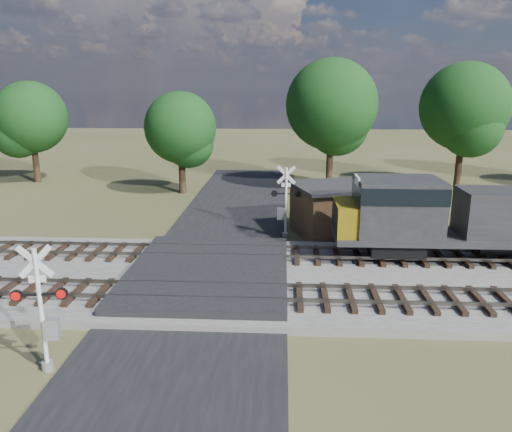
{
  "coord_description": "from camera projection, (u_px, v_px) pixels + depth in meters",
  "views": [
    {
      "loc": [
        3.26,
        -20.32,
        8.5
      ],
      "look_at": [
        2.05,
        2.0,
        2.61
      ],
      "focal_mm": 35.0,
      "sensor_mm": 36.0,
      "label": 1
    }
  ],
  "objects": [
    {
      "name": "ground",
      "position": [
        207.0,
        284.0,
        21.96
      ],
      "size": [
        160.0,
        160.0,
        0.0
      ],
      "primitive_type": "plane",
      "color": "#404525",
      "rests_on": "ground"
    },
    {
      "name": "ballast_bed",
      "position": [
        435.0,
        281.0,
        21.88
      ],
      "size": [
        140.0,
        10.0,
        0.3
      ],
      "primitive_type": "cube",
      "color": "gray",
      "rests_on": "ground"
    },
    {
      "name": "road",
      "position": [
        207.0,
        283.0,
        21.95
      ],
      "size": [
        7.0,
        60.0,
        0.08
      ],
      "primitive_type": "cube",
      "color": "black",
      "rests_on": "ground"
    },
    {
      "name": "crossing_panel",
      "position": [
        209.0,
        273.0,
        22.36
      ],
      "size": [
        7.0,
        9.0,
        0.62
      ],
      "primitive_type": "cube",
      "color": "#262628",
      "rests_on": "ground"
    },
    {
      "name": "track_near",
      "position": [
        278.0,
        295.0,
        19.76
      ],
      "size": [
        140.0,
        2.6,
        0.33
      ],
      "color": "black",
      "rests_on": "ballast_bed"
    },
    {
      "name": "track_far",
      "position": [
        279.0,
        254.0,
        24.59
      ],
      "size": [
        140.0,
        2.6,
        0.33
      ],
      "color": "black",
      "rests_on": "ballast_bed"
    },
    {
      "name": "crossing_signal_near",
      "position": [
        45.0,
        320.0,
        14.91
      ],
      "size": [
        1.63,
        0.42,
        4.06
      ],
      "rotation": [
        0.0,
        0.0,
        0.18
      ],
      "color": "silver",
      "rests_on": "ground"
    },
    {
      "name": "crossing_signal_far",
      "position": [
        284.0,
        208.0,
        28.16
      ],
      "size": [
        1.69,
        0.37,
        4.19
      ],
      "rotation": [
        0.0,
        0.0,
        3.08
      ],
      "color": "silver",
      "rests_on": "ground"
    },
    {
      "name": "equipment_shed",
      "position": [
        332.0,
        209.0,
        28.96
      ],
      "size": [
        5.43,
        5.43,
        2.94
      ],
      "rotation": [
        0.0,
        0.0,
        0.31
      ],
      "color": "#4D3021",
      "rests_on": "ground"
    },
    {
      "name": "treeline",
      "position": [
        336.0,
        112.0,
        40.58
      ],
      "size": [
        78.07,
        10.83,
        10.67
      ],
      "color": "black",
      "rests_on": "ground"
    }
  ]
}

